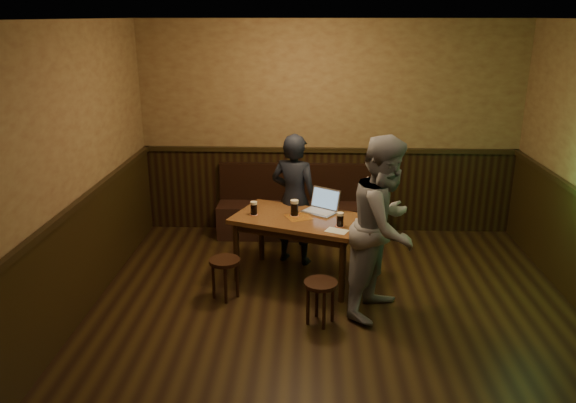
# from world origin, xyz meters

# --- Properties ---
(room) EXTENTS (5.04, 6.04, 2.84)m
(room) POSITION_xyz_m (0.00, 0.22, 1.20)
(room) COLOR black
(room) RESTS_ON ground
(bench) EXTENTS (2.20, 0.50, 0.95)m
(bench) POSITION_xyz_m (-0.37, 2.75, 0.31)
(bench) COLOR black
(bench) RESTS_ON ground
(pub_table) EXTENTS (1.57, 1.23, 0.74)m
(pub_table) POSITION_xyz_m (-0.37, 1.40, 0.64)
(pub_table) COLOR #562718
(pub_table) RESTS_ON ground
(stool_left) EXTENTS (0.37, 0.37, 0.44)m
(stool_left) POSITION_xyz_m (-1.12, 0.92, 0.35)
(stool_left) COLOR black
(stool_left) RESTS_ON ground
(stool_right) EXTENTS (0.40, 0.40, 0.44)m
(stool_right) POSITION_xyz_m (-0.14, 0.45, 0.35)
(stool_right) COLOR black
(stool_right) RESTS_ON ground
(pint_left) EXTENTS (0.10, 0.10, 0.15)m
(pint_left) POSITION_xyz_m (-0.86, 1.46, 0.82)
(pint_left) COLOR #AD3015
(pint_left) RESTS_ON pub_table
(pint_mid) EXTENTS (0.12, 0.12, 0.18)m
(pint_mid) POSITION_xyz_m (-0.42, 1.45, 0.83)
(pint_mid) COLOR #AD3015
(pint_mid) RESTS_ON pub_table
(pint_right) EXTENTS (0.10, 0.10, 0.15)m
(pint_right) POSITION_xyz_m (0.07, 1.14, 0.82)
(pint_right) COLOR #AD3015
(pint_right) RESTS_ON pub_table
(laptop) EXTENTS (0.46, 0.44, 0.25)m
(laptop) POSITION_xyz_m (-0.11, 1.59, 0.81)
(laptop) COLOR silver
(laptop) RESTS_ON pub_table
(menu) EXTENTS (0.26, 0.23, 0.00)m
(menu) POSITION_xyz_m (0.03, 1.00, 0.74)
(menu) COLOR silver
(menu) RESTS_ON pub_table
(person_suit) EXTENTS (0.67, 0.55, 1.57)m
(person_suit) POSITION_xyz_m (-0.43, 1.89, 0.78)
(person_suit) COLOR black
(person_suit) RESTS_ON ground
(person_grey) EXTENTS (1.02, 1.09, 1.79)m
(person_grey) POSITION_xyz_m (0.47, 0.73, 0.90)
(person_grey) COLOR gray
(person_grey) RESTS_ON ground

